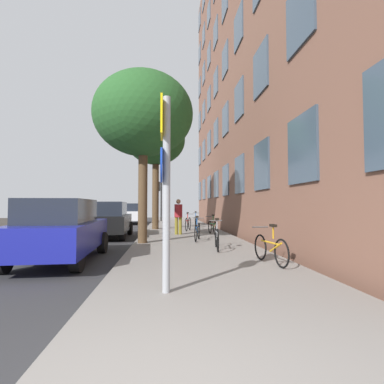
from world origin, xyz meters
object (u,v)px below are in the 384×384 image
at_px(tree_far, 156,141).
at_px(bicycle_3, 212,227).
at_px(pedestrian_0, 178,214).
at_px(bicycle_1, 217,237).
at_px(bicycle_2, 197,231).
at_px(car_2, 131,213).
at_px(sign_post, 165,177).
at_px(car_1, 108,219).
at_px(traffic_light, 160,194).
at_px(bicycle_4, 188,223).
at_px(car_0, 61,230).
at_px(bicycle_0, 270,248).
at_px(bicycle_5, 196,221).
at_px(tree_near, 143,115).

relative_size(tree_far, bicycle_3, 3.81).
height_order(bicycle_3, pedestrian_0, pedestrian_0).
distance_m(bicycle_1, pedestrian_0, 5.10).
distance_m(bicycle_1, bicycle_2, 2.43).
distance_m(bicycle_3, car_2, 11.71).
bearing_deg(sign_post, car_2, 97.71).
height_order(bicycle_1, car_1, car_1).
bearing_deg(traffic_light, bicycle_4, -80.52).
relative_size(bicycle_1, bicycle_4, 1.07).
bearing_deg(car_1, car_0, -90.92).
distance_m(tree_far, bicycle_3, 6.54).
bearing_deg(bicycle_3, bicycle_0, -88.14).
xyz_separation_m(bicycle_4, bicycle_5, (0.66, 2.40, -0.00)).
relative_size(bicycle_5, car_2, 0.39).
bearing_deg(bicycle_0, bicycle_5, 92.54).
height_order(tree_near, bicycle_4, tree_near).
distance_m(bicycle_2, pedestrian_0, 2.71).
relative_size(tree_far, bicycle_2, 4.01).
xyz_separation_m(bicycle_5, car_1, (-4.49, -4.77, 0.34)).
distance_m(tree_far, car_0, 10.67).
distance_m(bicycle_0, bicycle_2, 4.95).
xyz_separation_m(tree_far, car_2, (-2.15, 7.07, -4.39)).
xyz_separation_m(bicycle_1, bicycle_3, (0.61, 4.80, -0.01)).
relative_size(tree_near, bicycle_1, 3.58).
xyz_separation_m(bicycle_0, car_0, (-5.12, 1.27, 0.36)).
xyz_separation_m(sign_post, pedestrian_0, (0.63, 9.50, -0.87)).
bearing_deg(traffic_light, bicycle_0, -81.69).
relative_size(car_0, car_2, 1.00).
xyz_separation_m(bicycle_3, bicycle_5, (-0.30, 4.80, 0.02)).
bearing_deg(bicycle_2, bicycle_3, 68.21).
bearing_deg(sign_post, pedestrian_0, 86.22).
height_order(bicycle_0, car_0, car_0).
bearing_deg(sign_post, traffic_light, 91.13).
bearing_deg(traffic_light, car_1, -99.78).
relative_size(tree_far, bicycle_0, 3.99).
relative_size(traffic_light, bicycle_3, 2.00).
bearing_deg(tree_far, tree_near, -92.28).
distance_m(traffic_light, bicycle_4, 10.41).
relative_size(sign_post, car_0, 0.71).
bearing_deg(sign_post, tree_near, 97.17).
xyz_separation_m(sign_post, car_0, (-2.67, 3.39, -1.08)).
bearing_deg(sign_post, bicycle_1, 70.60).
xyz_separation_m(bicycle_2, car_2, (-3.95, 13.02, 0.35)).
height_order(sign_post, bicycle_4, sign_post).
bearing_deg(tree_far, bicycle_5, 26.96).
distance_m(bicycle_3, pedestrian_0, 1.69).
bearing_deg(bicycle_1, pedestrian_0, 101.00).
relative_size(sign_post, car_2, 0.72).
distance_m(tree_near, car_0, 5.31).
height_order(tree_far, bicycle_0, tree_far).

